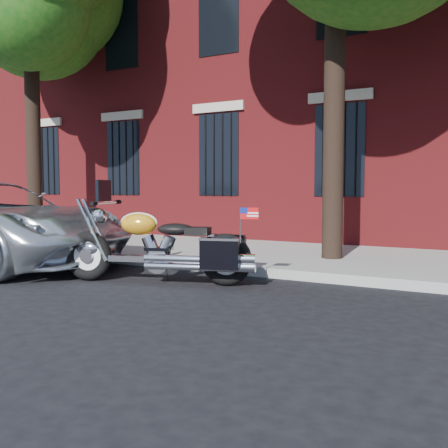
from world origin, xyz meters
The scene contains 5 objects.
ground centered at (0.00, 0.00, 0.00)m, with size 120.00×120.00×0.00m, color black.
curb centered at (0.00, 1.38, 0.07)m, with size 40.00×0.16×0.15m, color gray.
sidewalk centered at (0.00, 3.26, 0.07)m, with size 40.00×3.60×0.15m, color gray.
building centered at (0.00, 10.06, 6.00)m, with size 26.00×10.08×12.00m.
motorcycle centered at (-1.14, 0.16, 0.50)m, with size 2.95×1.38×1.49m.
Camera 1 is at (3.01, -5.69, 1.37)m, focal length 40.00 mm.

